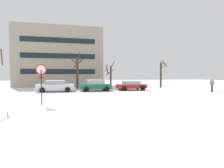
{
  "coord_description": "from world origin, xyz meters",
  "views": [
    {
      "loc": [
        -0.46,
        -15.65,
        2.14
      ],
      "look_at": [
        4.75,
        5.52,
        1.08
      ],
      "focal_mm": 30.2,
      "sensor_mm": 36.0,
      "label": 1
    }
  ],
  "objects_px": {
    "parked_car_white": "(55,86)",
    "parked_car_green": "(95,85)",
    "stop_sign": "(41,76)",
    "pedestrian_crossing": "(212,84)",
    "parked_car_red": "(131,85)"
  },
  "relations": [
    {
      "from": "parked_car_white",
      "to": "parked_car_green",
      "type": "distance_m",
      "value": 5.11
    },
    {
      "from": "stop_sign",
      "to": "parked_car_white",
      "type": "relative_size",
      "value": 0.63
    },
    {
      "from": "parked_car_white",
      "to": "pedestrian_crossing",
      "type": "relative_size",
      "value": 2.75
    },
    {
      "from": "parked_car_red",
      "to": "pedestrian_crossing",
      "type": "height_order",
      "value": "pedestrian_crossing"
    },
    {
      "from": "parked_car_green",
      "to": "pedestrian_crossing",
      "type": "xyz_separation_m",
      "value": [
        13.93,
        -4.93,
        0.22
      ]
    },
    {
      "from": "parked_car_white",
      "to": "parked_car_green",
      "type": "xyz_separation_m",
      "value": [
        5.1,
        -0.17,
        0.01
      ]
    },
    {
      "from": "parked_car_green",
      "to": "parked_car_red",
      "type": "height_order",
      "value": "parked_car_green"
    },
    {
      "from": "stop_sign",
      "to": "parked_car_red",
      "type": "height_order",
      "value": "stop_sign"
    },
    {
      "from": "parked_car_white",
      "to": "parked_car_red",
      "type": "height_order",
      "value": "parked_car_white"
    },
    {
      "from": "parked_car_white",
      "to": "parked_car_red",
      "type": "relative_size",
      "value": 1.14
    },
    {
      "from": "parked_car_white",
      "to": "pedestrian_crossing",
      "type": "bearing_deg",
      "value": -15.01
    },
    {
      "from": "parked_car_white",
      "to": "stop_sign",
      "type": "bearing_deg",
      "value": -91.98
    },
    {
      "from": "stop_sign",
      "to": "parked_car_white",
      "type": "height_order",
      "value": "stop_sign"
    },
    {
      "from": "stop_sign",
      "to": "parked_car_white",
      "type": "distance_m",
      "value": 10.9
    },
    {
      "from": "stop_sign",
      "to": "pedestrian_crossing",
      "type": "relative_size",
      "value": 1.73
    }
  ]
}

